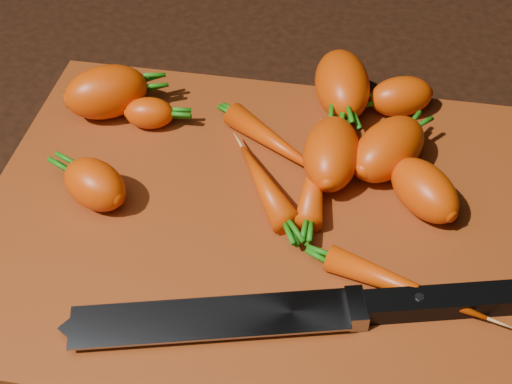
# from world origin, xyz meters

# --- Properties ---
(ground) EXTENTS (2.00, 2.00, 0.01)m
(ground) POSITION_xyz_m (0.00, 0.00, -0.01)
(ground) COLOR black
(cutting_board) EXTENTS (0.50, 0.40, 0.01)m
(cutting_board) POSITION_xyz_m (0.00, 0.00, 0.01)
(cutting_board) COLOR #87330C
(cutting_board) RESTS_ON ground
(carrot_0) EXTENTS (0.10, 0.09, 0.06)m
(carrot_0) POSITION_xyz_m (-0.18, 0.12, 0.04)
(carrot_0) COLOR #CA3800
(carrot_0) RESTS_ON cutting_board
(carrot_1) EXTENTS (0.08, 0.07, 0.04)m
(carrot_1) POSITION_xyz_m (-0.15, -0.01, 0.03)
(carrot_1) COLOR #CA3800
(carrot_1) RESTS_ON cutting_board
(carrot_2) EXTENTS (0.08, 0.11, 0.06)m
(carrot_2) POSITION_xyz_m (0.06, 0.17, 0.04)
(carrot_2) COLOR #CA3800
(carrot_2) RESTS_ON cutting_board
(carrot_3) EXTENTS (0.05, 0.09, 0.05)m
(carrot_3) POSITION_xyz_m (0.06, 0.06, 0.04)
(carrot_3) COLOR #CA3800
(carrot_3) RESTS_ON cutting_board
(carrot_4) EXTENTS (0.08, 0.06, 0.04)m
(carrot_4) POSITION_xyz_m (0.13, 0.17, 0.03)
(carrot_4) COLOR #CA3800
(carrot_4) RESTS_ON cutting_board
(carrot_5) EXTENTS (0.05, 0.04, 0.03)m
(carrot_5) POSITION_xyz_m (-0.13, 0.10, 0.03)
(carrot_5) COLOR #CA3800
(carrot_5) RESTS_ON cutting_board
(carrot_6) EXTENTS (0.08, 0.09, 0.05)m
(carrot_6) POSITION_xyz_m (0.15, 0.03, 0.03)
(carrot_6) COLOR #CA3800
(carrot_6) RESTS_ON cutting_board
(carrot_7) EXTENTS (0.03, 0.12, 0.03)m
(carrot_7) POSITION_xyz_m (0.05, 0.05, 0.02)
(carrot_7) COLOR #CA3800
(carrot_7) RESTS_ON cutting_board
(carrot_8) EXTENTS (0.14, 0.06, 0.02)m
(carrot_8) POSITION_xyz_m (0.14, -0.07, 0.02)
(carrot_8) COLOR #CA3800
(carrot_8) RESTS_ON cutting_board
(carrot_9) EXTENTS (0.08, 0.11, 0.03)m
(carrot_9) POSITION_xyz_m (0.00, 0.03, 0.03)
(carrot_9) COLOR #CA3800
(carrot_9) RESTS_ON cutting_board
(carrot_10) EXTENTS (0.09, 0.10, 0.05)m
(carrot_10) POSITION_xyz_m (0.12, 0.08, 0.04)
(carrot_10) COLOR #CA3800
(carrot_10) RESTS_ON cutting_board
(carrot_11) EXTENTS (0.12, 0.09, 0.03)m
(carrot_11) POSITION_xyz_m (0.01, 0.08, 0.02)
(carrot_11) COLOR #CA3800
(carrot_11) RESTS_ON cutting_board
(knife) EXTENTS (0.35, 0.12, 0.02)m
(knife) POSITION_xyz_m (0.01, -0.12, 0.02)
(knife) COLOR gray
(knife) RESTS_ON cutting_board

